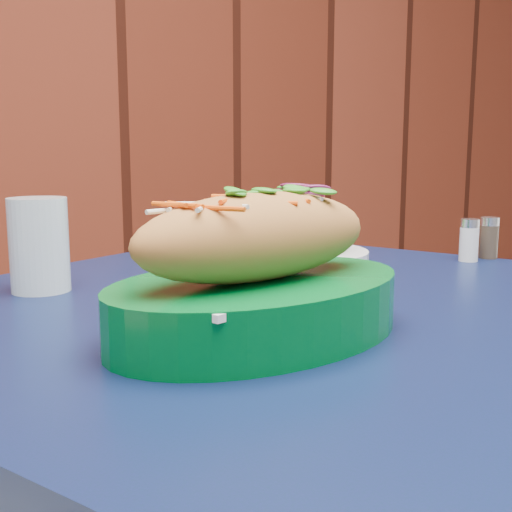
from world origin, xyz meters
TOP-DOWN VIEW (x-y plane):
  - cafe_table at (-0.33, 1.65)m, footprint 1.04×1.04m
  - banh_mi_basket at (-0.44, 1.58)m, footprint 0.31×0.23m
  - salad_plate at (-0.17, 1.88)m, footprint 0.21×0.21m
  - water_glass at (-0.55, 1.86)m, footprint 0.07×0.07m
  - salt_shaker at (0.02, 1.72)m, footprint 0.03×0.03m
  - pepper_shaker at (0.07, 1.72)m, footprint 0.03×0.03m

SIDE VIEW (x-z plane):
  - cafe_table at x=-0.33m, z-range 0.29..1.04m
  - salt_shaker at x=0.02m, z-range 0.75..0.81m
  - pepper_shaker at x=0.07m, z-range 0.75..0.81m
  - salad_plate at x=-0.17m, z-range 0.74..0.85m
  - banh_mi_basket at x=-0.44m, z-range 0.74..0.87m
  - water_glass at x=-0.55m, z-range 0.75..0.86m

